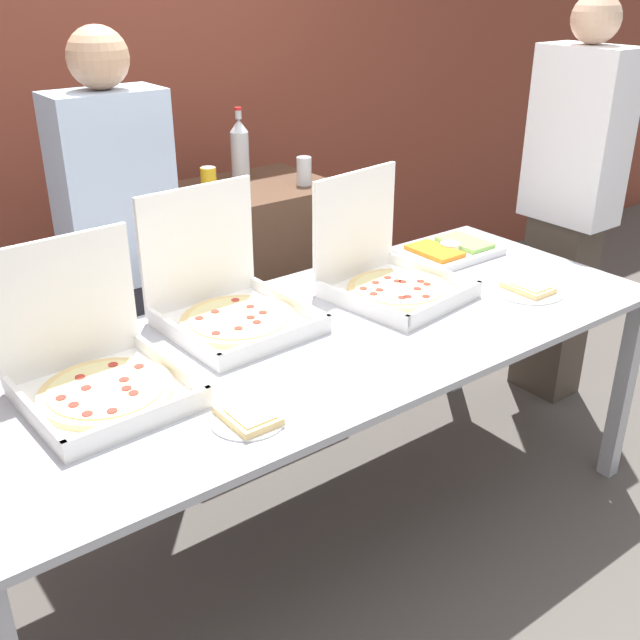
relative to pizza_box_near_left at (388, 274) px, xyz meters
The scene contains 15 objects.
ground_plane 0.99m from the pizza_box_near_left, 163.18° to the right, with size 16.00×16.00×0.00m, color #514C47.
brick_wall_behind 1.70m from the pizza_box_near_left, 104.24° to the left, with size 10.00×0.06×2.80m.
buffet_table 0.45m from the pizza_box_near_left, 163.18° to the right, with size 2.44×0.97×0.82m.
pizza_box_near_left is the anchor object (origin of this frame).
pizza_box_far_right 0.60m from the pizza_box_near_left, 167.60° to the left, with size 0.46×0.47×0.43m.
pizza_box_near_right 1.12m from the pizza_box_near_left, behind, with size 0.43×0.45×0.42m.
paper_plate_front_left 0.96m from the pizza_box_near_left, 154.27° to the right, with size 0.20×0.20×0.03m.
paper_plate_front_center 0.52m from the pizza_box_near_left, 36.03° to the right, with size 0.26×0.26×0.03m.
veggie_tray 0.49m from the pizza_box_near_left, 16.21° to the left, with size 0.39×0.27×0.05m.
sideboard_podium 0.98m from the pizza_box_near_left, 91.87° to the left, with size 0.74×0.55×1.03m.
soda_bottle 1.03m from the pizza_box_near_left, 89.80° to the left, with size 0.08×0.08×0.32m.
soda_can_silver 0.82m from the pizza_box_near_left, 76.08° to the left, with size 0.07×0.07×0.12m.
soda_can_colored 0.91m from the pizza_box_near_left, 105.23° to the left, with size 0.07×0.07×0.12m.
person_guest_plaid 0.99m from the pizza_box_near_left, 136.59° to the left, with size 0.40×0.22×1.74m.
person_guest_cap 1.14m from the pizza_box_near_left, ahead, with size 0.22×0.40×1.82m.
Camera 1 is at (-1.32, -1.73, 1.90)m, focal length 42.00 mm.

